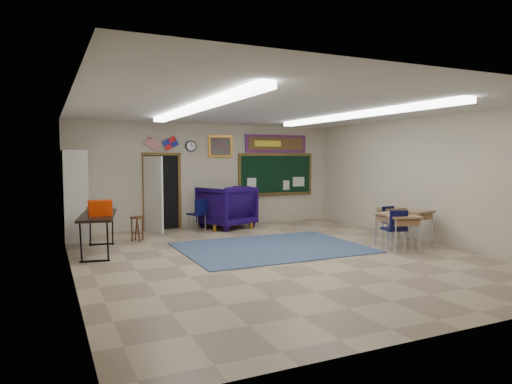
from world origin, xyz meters
name	(u,v)px	position (x,y,z in m)	size (l,w,h in m)	color
floor	(281,256)	(0.00, 0.00, 0.00)	(9.00, 9.00, 0.00)	tan
back_wall	(209,175)	(0.00, 4.50, 1.50)	(8.00, 0.04, 3.00)	#BBAF97
front_wall	(466,203)	(0.00, -4.50, 1.50)	(8.00, 0.04, 3.00)	#BBAF97
left_wall	(70,189)	(-4.00, 0.00, 1.50)	(0.04, 9.00, 3.00)	#BBAF97
right_wall	(428,179)	(4.00, 0.00, 1.50)	(0.04, 9.00, 3.00)	#BBAF97
ceiling	(282,109)	(0.00, 0.00, 3.00)	(8.00, 9.00, 0.04)	silver
area_rug	(272,247)	(0.20, 0.80, 0.01)	(4.00, 3.00, 0.02)	#384D6A
fluorescent_strips	(282,112)	(0.00, 0.00, 2.94)	(3.86, 6.00, 0.10)	white
doorway	(160,192)	(-1.50, 4.35, 1.06)	(1.10, 0.89, 2.16)	black
chalkboard	(276,175)	(2.20, 4.46, 1.46)	(2.55, 0.14, 1.30)	brown
bulletin_board	(276,144)	(2.20, 4.47, 2.45)	(2.10, 0.05, 0.55)	#AC1C0E
framed_art_print	(220,146)	(0.35, 4.47, 2.35)	(0.75, 0.05, 0.65)	#A87220
wall_clock	(191,146)	(-0.55, 4.47, 2.35)	(0.32, 0.05, 0.32)	black
wall_flags	(162,141)	(-1.40, 4.44, 2.48)	(1.16, 0.06, 0.70)	red
storage_cabinet	(75,195)	(-3.71, 3.85, 1.10)	(0.59, 1.25, 2.20)	silver
wingback_armchair	(226,207)	(0.35, 4.00, 0.61)	(1.30, 1.33, 1.21)	#120537
student_chair_reading	(197,215)	(-0.59, 3.85, 0.44)	(0.44, 0.44, 0.89)	black
student_chair_desk_a	(394,230)	(2.44, -0.60, 0.45)	(0.45, 0.45, 0.91)	black
student_chair_desk_b	(393,224)	(3.32, 0.42, 0.41)	(0.41, 0.41, 0.82)	black
student_desk_front_left	(390,228)	(2.73, -0.18, 0.43)	(0.72, 0.59, 0.77)	#9B7048
student_desk_front_right	(391,221)	(3.54, 0.74, 0.42)	(0.63, 0.47, 0.76)	#9B7048
student_desk_back_left	(404,232)	(2.58, -0.76, 0.43)	(0.77, 0.66, 0.78)	#9B7048
student_desk_back_right	(418,226)	(3.41, -0.31, 0.45)	(0.76, 0.62, 0.80)	#9B7048
folding_table	(98,232)	(-3.39, 1.87, 0.45)	(1.02, 2.10, 1.14)	black
wooden_stool	(137,228)	(-2.38, 2.94, 0.31)	(0.34, 0.34, 0.60)	#462615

